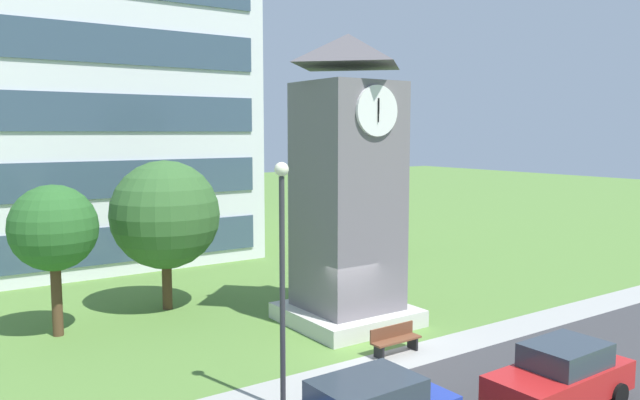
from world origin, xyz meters
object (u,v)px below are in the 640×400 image
at_px(street_lamp, 282,260).
at_px(parked_car_red, 561,376).
at_px(clock_tower, 348,197).
at_px(tree_streetside, 358,202).
at_px(park_bench, 395,339).
at_px(tree_by_building, 54,229).
at_px(tree_near_tower, 165,215).

height_order(street_lamp, parked_car_red, street_lamp).
xyz_separation_m(clock_tower, tree_streetside, (8.83, 10.74, -1.73)).
distance_m(park_bench, tree_streetside, 17.32).
relative_size(clock_tower, tree_streetside, 2.36).
relative_size(tree_by_building, parked_car_red, 1.26).
xyz_separation_m(park_bench, parked_car_red, (0.85, -5.43, 0.40)).
bearing_deg(tree_by_building, street_lamp, -69.71).
height_order(tree_streetside, tree_near_tower, tree_near_tower).
relative_size(street_lamp, parked_car_red, 1.50).
height_order(park_bench, parked_car_red, parked_car_red).
height_order(clock_tower, tree_streetside, clock_tower).
bearing_deg(tree_near_tower, park_bench, -65.02).
bearing_deg(clock_tower, park_bench, -101.41).
bearing_deg(park_bench, clock_tower, 78.59).
distance_m(tree_streetside, tree_near_tower, 14.72).
height_order(tree_streetside, parked_car_red, tree_streetside).
distance_m(street_lamp, tree_near_tower, 10.49).
bearing_deg(street_lamp, parked_car_red, -33.96).
distance_m(clock_tower, tree_streetside, 14.01).
bearing_deg(street_lamp, park_bench, 16.11).
xyz_separation_m(street_lamp, tree_streetside, (14.59, 15.69, -0.90)).
bearing_deg(tree_by_building, parked_car_red, -54.99).
bearing_deg(street_lamp, clock_tower, 40.72).
bearing_deg(tree_streetside, tree_by_building, -160.88).
bearing_deg(tree_near_tower, street_lamp, -94.73).
xyz_separation_m(street_lamp, parked_car_red, (5.90, -3.97, -3.03)).
xyz_separation_m(tree_streetside, parked_car_red, (-8.69, -19.67, -2.14)).
bearing_deg(clock_tower, street_lamp, -139.28).
xyz_separation_m(street_lamp, tree_near_tower, (0.87, 10.45, -0.08)).
distance_m(street_lamp, tree_by_building, 10.05).
bearing_deg(street_lamp, tree_by_building, 110.29).
bearing_deg(tree_streetside, parked_car_red, -113.84).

